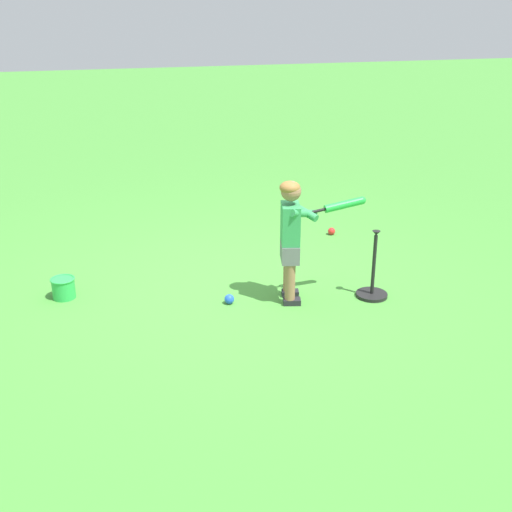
# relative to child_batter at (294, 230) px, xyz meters

# --- Properties ---
(ground_plane) EXTENTS (40.00, 40.00, 0.00)m
(ground_plane) POSITION_rel_child_batter_xyz_m (0.32, 0.42, -0.65)
(ground_plane) COLOR #479338
(child_batter) EXTENTS (0.32, 0.78, 1.08)m
(child_batter) POSITION_rel_child_batter_xyz_m (0.00, 0.00, 0.00)
(child_batter) COLOR #232328
(child_batter) RESTS_ON ground
(play_ball_by_bucket) EXTENTS (0.08, 0.08, 0.08)m
(play_ball_by_bucket) POSITION_rel_child_batter_xyz_m (1.46, -0.95, -0.61)
(play_ball_by_bucket) COLOR red
(play_ball_by_bucket) RESTS_ON ground
(play_ball_far_right) EXTENTS (0.09, 0.09, 0.09)m
(play_ball_far_right) POSITION_rel_child_batter_xyz_m (0.07, 0.55, -0.61)
(play_ball_far_right) COLOR blue
(play_ball_far_right) RESTS_ON ground
(batting_tee) EXTENTS (0.28, 0.28, 0.62)m
(batting_tee) POSITION_rel_child_batter_xyz_m (-0.13, -0.70, -0.55)
(batting_tee) COLOR black
(batting_tee) RESTS_ON ground
(toy_bucket) EXTENTS (0.22, 0.22, 0.19)m
(toy_bucket) POSITION_rel_child_batter_xyz_m (0.58, 1.94, -0.55)
(toy_bucket) COLOR green
(toy_bucket) RESTS_ON ground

